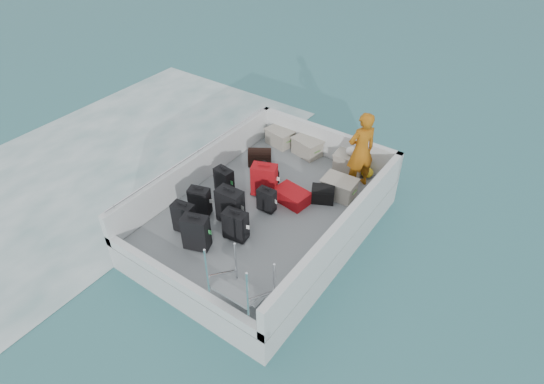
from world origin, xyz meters
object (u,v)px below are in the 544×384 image
(suitcase_6, at_px, (236,226))
(suitcase_8, at_px, (292,196))
(suitcase_4, at_px, (230,206))
(crate_0, at_px, (280,138))
(suitcase_1, at_px, (200,202))
(crate_1, at_px, (307,147))
(suitcase_2, at_px, (224,181))
(suitcase_3, at_px, (196,233))
(crate_2, at_px, (350,163))
(suitcase_0, at_px, (184,218))
(suitcase_5, at_px, (264,180))
(crate_3, at_px, (339,188))
(passenger, at_px, (361,151))
(suitcase_7, at_px, (267,200))

(suitcase_6, height_order, suitcase_8, suitcase_6)
(suitcase_4, height_order, suitcase_6, suitcase_4)
(crate_0, bearing_deg, suitcase_1, -86.45)
(suitcase_4, xyz_separation_m, crate_1, (-0.04, 2.87, -0.18))
(suitcase_2, bearing_deg, crate_0, 99.98)
(suitcase_3, height_order, crate_2, suitcase_3)
(suitcase_0, xyz_separation_m, crate_1, (0.48, 3.58, -0.13))
(crate_0, bearing_deg, suitcase_4, -74.16)
(suitcase_2, relative_size, suitcase_5, 0.81)
(suitcase_6, xyz_separation_m, crate_3, (0.95, 2.22, -0.11))
(crate_1, height_order, passenger, passenger)
(crate_0, xyz_separation_m, crate_1, (0.77, 0.00, 0.01))
(suitcase_5, bearing_deg, suitcase_6, -97.34)
(suitcase_0, xyz_separation_m, suitcase_8, (1.16, 1.90, -0.18))
(suitcase_3, height_order, suitcase_8, suitcase_3)
(suitcase_3, height_order, suitcase_4, suitcase_4)
(crate_2, xyz_separation_m, crate_3, (0.25, -0.96, -0.00))
(passenger, bearing_deg, crate_2, -101.85)
(crate_0, relative_size, crate_3, 0.94)
(suitcase_4, relative_size, suitcase_6, 1.21)
(suitcase_2, bearing_deg, suitcase_4, -35.75)
(suitcase_0, xyz_separation_m, suitcase_2, (-0.17, 1.36, -0.03))
(suitcase_2, xyz_separation_m, suitcase_3, (0.66, -1.55, 0.07))
(suitcase_5, bearing_deg, crate_1, 70.45)
(suitcase_0, relative_size, crate_0, 1.05)
(suitcase_6, bearing_deg, suitcase_7, 82.35)
(suitcase_3, distance_m, crate_0, 3.86)
(suitcase_6, relative_size, crate_1, 0.97)
(suitcase_6, bearing_deg, suitcase_2, 130.54)
(suitcase_1, bearing_deg, suitcase_6, -25.99)
(crate_0, bearing_deg, suitcase_6, -69.40)
(suitcase_0, height_order, suitcase_7, suitcase_0)
(crate_0, bearing_deg, crate_3, -24.16)
(suitcase_2, xyz_separation_m, crate_3, (2.03, 1.26, -0.09))
(suitcase_5, bearing_deg, crate_2, 37.97)
(suitcase_3, distance_m, crate_1, 3.78)
(suitcase_1, bearing_deg, suitcase_2, 76.77)
(suitcase_3, height_order, suitcase_6, suitcase_3)
(suitcase_4, height_order, crate_1, suitcase_4)
(suitcase_7, xyz_separation_m, crate_1, (-0.42, 2.20, -0.06))
(suitcase_0, xyz_separation_m, crate_3, (1.85, 2.62, -0.12))
(suitcase_3, bearing_deg, suitcase_7, 55.55)
(suitcase_3, distance_m, suitcase_7, 1.63)
(suitcase_4, xyz_separation_m, crate_3, (1.33, 1.90, -0.17))
(suitcase_5, xyz_separation_m, crate_1, (-0.07, 1.80, -0.16))
(suitcase_1, distance_m, crate_1, 3.10)
(suitcase_0, bearing_deg, passenger, 48.99)
(suitcase_5, height_order, crate_2, suitcase_5)
(crate_0, relative_size, crate_1, 0.96)
(suitcase_7, distance_m, crate_0, 2.50)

